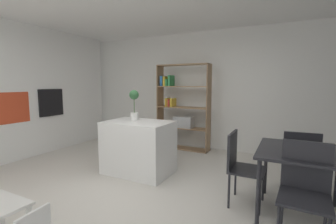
{
  "coord_description": "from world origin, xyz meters",
  "views": [
    {
      "loc": [
        1.81,
        -2.57,
        1.52
      ],
      "look_at": [
        -0.03,
        1.04,
        1.04
      ],
      "focal_mm": 25.28,
      "sensor_mm": 36.0,
      "label": 1
    }
  ],
  "objects_px": {
    "kitchen_island": "(139,147)",
    "potted_plant_on_island": "(134,102)",
    "dining_table": "(302,158)",
    "dining_chair_far": "(300,159)",
    "dining_chair_near": "(305,185)",
    "built_in_oven": "(51,102)",
    "open_bookshelf": "(180,110)",
    "dining_chair_island_side": "(240,162)"
  },
  "relations": [
    {
      "from": "dining_chair_near",
      "to": "built_in_oven",
      "type": "bearing_deg",
      "value": 171.78
    },
    {
      "from": "kitchen_island",
      "to": "potted_plant_on_island",
      "type": "xyz_separation_m",
      "value": [
        -0.15,
        0.11,
        0.76
      ]
    },
    {
      "from": "built_in_oven",
      "to": "potted_plant_on_island",
      "type": "height_order",
      "value": "potted_plant_on_island"
    },
    {
      "from": "potted_plant_on_island",
      "to": "open_bookshelf",
      "type": "distance_m",
      "value": 1.67
    },
    {
      "from": "potted_plant_on_island",
      "to": "dining_chair_far",
      "type": "relative_size",
      "value": 0.58
    },
    {
      "from": "dining_chair_far",
      "to": "open_bookshelf",
      "type": "bearing_deg",
      "value": -34.79
    },
    {
      "from": "dining_chair_near",
      "to": "kitchen_island",
      "type": "bearing_deg",
      "value": 165.14
    },
    {
      "from": "open_bookshelf",
      "to": "dining_chair_near",
      "type": "xyz_separation_m",
      "value": [
        2.44,
        -2.55,
        -0.33
      ]
    },
    {
      "from": "dining_table",
      "to": "dining_chair_near",
      "type": "distance_m",
      "value": 0.53
    },
    {
      "from": "dining_table",
      "to": "dining_chair_near",
      "type": "relative_size",
      "value": 1.02
    },
    {
      "from": "open_bookshelf",
      "to": "dining_chair_near",
      "type": "relative_size",
      "value": 2.02
    },
    {
      "from": "kitchen_island",
      "to": "open_bookshelf",
      "type": "distance_m",
      "value": 1.8
    },
    {
      "from": "open_bookshelf",
      "to": "dining_chair_island_side",
      "type": "height_order",
      "value": "open_bookshelf"
    },
    {
      "from": "dining_chair_island_side",
      "to": "potted_plant_on_island",
      "type": "bearing_deg",
      "value": 78.01
    },
    {
      "from": "dining_chair_far",
      "to": "dining_chair_near",
      "type": "relative_size",
      "value": 0.93
    },
    {
      "from": "dining_table",
      "to": "dining_chair_near",
      "type": "xyz_separation_m",
      "value": [
        0.01,
        -0.51,
        -0.12
      ]
    },
    {
      "from": "built_in_oven",
      "to": "potted_plant_on_island",
      "type": "bearing_deg",
      "value": -2.52
    },
    {
      "from": "potted_plant_on_island",
      "to": "dining_table",
      "type": "distance_m",
      "value": 2.66
    },
    {
      "from": "kitchen_island",
      "to": "dining_chair_island_side",
      "type": "xyz_separation_m",
      "value": [
        1.74,
        -0.29,
        0.1
      ]
    },
    {
      "from": "dining_table",
      "to": "kitchen_island",
      "type": "bearing_deg",
      "value": 173.13
    },
    {
      "from": "open_bookshelf",
      "to": "dining_chair_near",
      "type": "bearing_deg",
      "value": -46.26
    },
    {
      "from": "kitchen_island",
      "to": "dining_chair_island_side",
      "type": "distance_m",
      "value": 1.77
    },
    {
      "from": "open_bookshelf",
      "to": "dining_chair_island_side",
      "type": "bearing_deg",
      "value": -49.38
    },
    {
      "from": "open_bookshelf",
      "to": "dining_chair_island_side",
      "type": "relative_size",
      "value": 2.15
    },
    {
      "from": "kitchen_island",
      "to": "dining_chair_near",
      "type": "distance_m",
      "value": 2.57
    },
    {
      "from": "kitchen_island",
      "to": "dining_chair_far",
      "type": "distance_m",
      "value": 2.44
    },
    {
      "from": "dining_table",
      "to": "potted_plant_on_island",
      "type": "bearing_deg",
      "value": 171.2
    },
    {
      "from": "built_in_oven",
      "to": "dining_chair_far",
      "type": "xyz_separation_m",
      "value": [
        4.91,
        0.02,
        -0.58
      ]
    },
    {
      "from": "kitchen_island",
      "to": "dining_chair_far",
      "type": "xyz_separation_m",
      "value": [
        2.43,
        0.22,
        0.09
      ]
    },
    {
      "from": "open_bookshelf",
      "to": "dining_table",
      "type": "height_order",
      "value": "open_bookshelf"
    },
    {
      "from": "built_in_oven",
      "to": "kitchen_island",
      "type": "bearing_deg",
      "value": -4.83
    },
    {
      "from": "potted_plant_on_island",
      "to": "dining_table",
      "type": "bearing_deg",
      "value": -8.8
    },
    {
      "from": "built_in_oven",
      "to": "dining_table",
      "type": "bearing_deg",
      "value": -5.84
    },
    {
      "from": "built_in_oven",
      "to": "kitchen_island",
      "type": "relative_size",
      "value": 0.53
    },
    {
      "from": "built_in_oven",
      "to": "open_bookshelf",
      "type": "distance_m",
      "value": 2.92
    },
    {
      "from": "kitchen_island",
      "to": "dining_table",
      "type": "relative_size",
      "value": 1.12
    },
    {
      "from": "potted_plant_on_island",
      "to": "open_bookshelf",
      "type": "xyz_separation_m",
      "value": [
        0.15,
        1.64,
        -0.3
      ]
    },
    {
      "from": "built_in_oven",
      "to": "kitchen_island",
      "type": "height_order",
      "value": "built_in_oven"
    },
    {
      "from": "kitchen_island",
      "to": "dining_chair_far",
      "type": "relative_size",
      "value": 1.23
    },
    {
      "from": "dining_table",
      "to": "dining_chair_far",
      "type": "relative_size",
      "value": 1.09
    },
    {
      "from": "kitchen_island",
      "to": "dining_chair_island_side",
      "type": "bearing_deg",
      "value": -9.54
    },
    {
      "from": "built_in_oven",
      "to": "open_bookshelf",
      "type": "relative_size",
      "value": 0.3
    }
  ]
}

